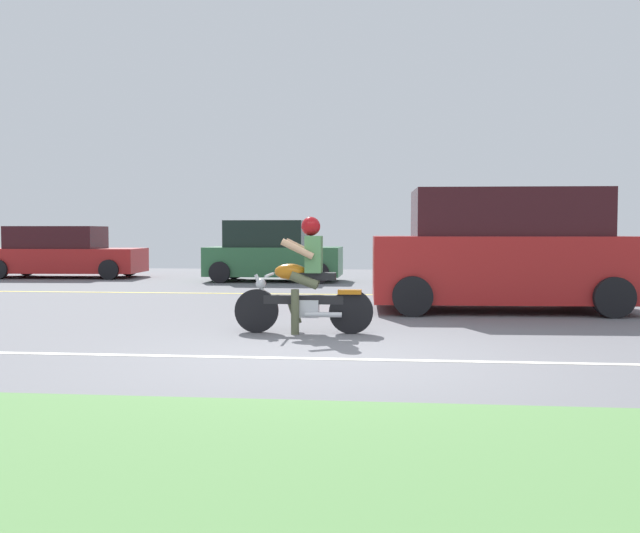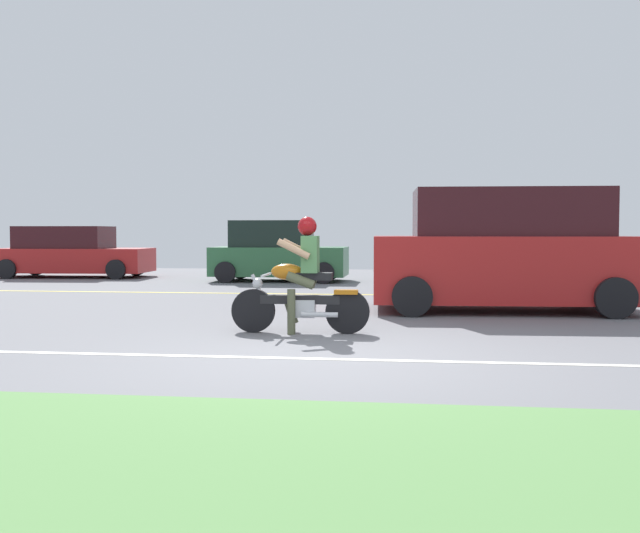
# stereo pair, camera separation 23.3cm
# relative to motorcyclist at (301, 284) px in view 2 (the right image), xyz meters

# --- Properties ---
(ground) EXTENTS (56.00, 30.00, 0.04)m
(ground) POSITION_rel_motorcyclist_xyz_m (0.57, 1.21, -0.67)
(ground) COLOR slate
(grass_median) EXTENTS (56.00, 3.80, 0.06)m
(grass_median) POSITION_rel_motorcyclist_xyz_m (0.57, -5.89, -0.62)
(grass_median) COLOR #5B8C4C
(grass_median) RESTS_ON ground
(lane_line_near) EXTENTS (50.40, 0.12, 0.01)m
(lane_line_near) POSITION_rel_motorcyclist_xyz_m (0.57, -1.89, -0.64)
(lane_line_near) COLOR silver
(lane_line_near) RESTS_ON ground
(lane_line_far) EXTENTS (50.40, 0.12, 0.01)m
(lane_line_far) POSITION_rel_motorcyclist_xyz_m (0.57, 5.89, -0.64)
(lane_line_far) COLOR yellow
(lane_line_far) RESTS_ON ground
(motorcyclist) EXTENTS (1.83, 0.60, 1.53)m
(motorcyclist) POSITION_rel_motorcyclist_xyz_m (0.00, 0.00, 0.00)
(motorcyclist) COLOR black
(motorcyclist) RESTS_ON ground
(suv_nearby) EXTENTS (4.55, 2.33, 2.05)m
(suv_nearby) POSITION_rel_motorcyclist_xyz_m (2.99, 3.08, 0.34)
(suv_nearby) COLOR #AD1E1E
(suv_nearby) RESTS_ON ground
(parked_car_0) EXTENTS (4.51, 2.16, 1.50)m
(parked_car_0) POSITION_rel_motorcyclist_xyz_m (-8.52, 10.80, 0.06)
(parked_car_0) COLOR #AD1E1E
(parked_car_0) RESTS_ON ground
(parked_car_1) EXTENTS (3.61, 1.88, 1.64)m
(parked_car_1) POSITION_rel_motorcyclist_xyz_m (-2.16, 9.86, 0.11)
(parked_car_1) COLOR #2D663D
(parked_car_1) RESTS_ON ground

